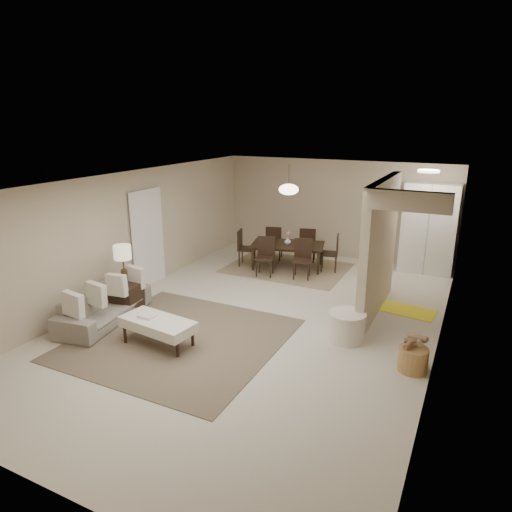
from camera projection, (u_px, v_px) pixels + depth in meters
The scene contains 22 objects.
floor at pixel (260, 319), 8.29m from camera, with size 9.00×9.00×0.00m, color beige.
ceiling at pixel (260, 181), 7.57m from camera, with size 9.00×9.00×0.00m, color white.
back_wall at pixel (335, 209), 11.79m from camera, with size 6.00×6.00×0.00m, color #BFAC91.
left_wall at pixel (126, 234), 9.20m from camera, with size 9.00×9.00×0.00m, color #BFAC91.
right_wall at pixel (444, 279), 6.66m from camera, with size 9.00×9.00×0.00m, color #BFAC91.
partition at pixel (379, 248), 8.24m from camera, with size 0.15×2.50×2.50m, color #BFAC91.
doorway at pixel (147, 239), 9.77m from camera, with size 0.04×0.90×2.04m, color black.
pantry_cabinet at pixel (429, 229), 10.55m from camera, with size 1.20×0.55×2.10m, color silver.
flush_light at pixel (429, 171), 9.35m from camera, with size 0.44×0.44×0.05m, color white.
living_rug at pixel (180, 339), 7.52m from camera, with size 3.20×3.20×0.01m, color brown.
sofa at pixel (104, 306), 8.13m from camera, with size 0.77×1.97×0.58m, color gray.
ottoman_bench at pixel (158, 324), 7.25m from camera, with size 1.29×0.70×0.44m.
side_table at pixel (126, 298), 8.55m from camera, with size 0.48×0.48×0.53m, color black.
table_lamp at pixel (123, 256), 8.32m from camera, with size 0.32×0.32×0.76m.
round_pouf at pixel (347, 327), 7.44m from camera, with size 0.61×0.61×0.47m, color beige.
wicker_basket at pixel (413, 359), 6.55m from camera, with size 0.42×0.42×0.36m, color #9A663D.
dining_rug at pixel (287, 268), 11.10m from camera, with size 2.80×2.10×0.01m, color #857252.
dining_table at pixel (287, 256), 11.02m from camera, with size 1.72×0.96×0.60m, color black.
dining_chairs at pixel (287, 250), 10.98m from camera, with size 2.42×1.99×0.89m.
vase at pixel (288, 241), 10.91m from camera, with size 0.16×0.16×0.17m, color white.
yellow_mat at pixel (408, 311), 8.64m from camera, with size 0.99×0.61×0.01m, color yellow.
pendant_light at pixel (289, 189), 10.55m from camera, with size 0.46×0.46×0.71m.
Camera 1 is at (3.31, -6.85, 3.50)m, focal length 32.00 mm.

